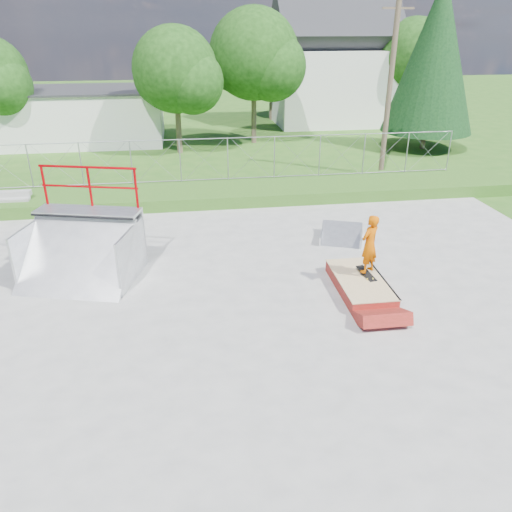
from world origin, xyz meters
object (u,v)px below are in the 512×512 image
(quarter_pipe, at_px, (76,231))
(flat_bank_ramp, at_px, (341,235))
(grind_box, at_px, (360,285))
(skater, at_px, (369,247))

(quarter_pipe, height_order, flat_bank_ramp, quarter_pipe)
(grind_box, height_order, flat_bank_ramp, flat_bank_ramp)
(quarter_pipe, bearing_deg, skater, 3.53)
(skater, bearing_deg, quarter_pipe, -45.37)
(skater, bearing_deg, flat_bank_ramp, -129.22)
(flat_bank_ramp, bearing_deg, skater, -75.28)
(quarter_pipe, xyz_separation_m, skater, (7.73, -1.62, -0.25))
(grind_box, distance_m, skater, 1.07)
(grind_box, bearing_deg, flat_bank_ramp, 81.84)
(skater, bearing_deg, grind_box, 2.02)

